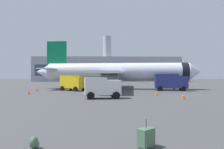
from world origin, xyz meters
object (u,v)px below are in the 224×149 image
object	(u,v)px
safety_cone_far	(157,93)
rolling_suitcase	(146,137)
airplane_at_gate	(116,72)
safety_cone_outer	(183,96)
safety_cone_near	(29,92)
service_truck	(73,82)
cargo_van	(102,87)
safety_cone_mid	(37,89)
fuel_truck	(170,81)
traveller_backpack	(34,143)

from	to	relation	value
safety_cone_far	rolling_suitcase	bearing A→B (deg)	-104.56
safety_cone_far	airplane_at_gate	bearing A→B (deg)	108.63
airplane_at_gate	safety_cone_outer	distance (m)	21.68
safety_cone_far	rolling_suitcase	xyz separation A→B (m)	(-5.73, -22.07, 0.04)
airplane_at_gate	rolling_suitcase	size ratio (longest dim) A/B	32.51
safety_cone_near	service_truck	bearing A→B (deg)	57.06
cargo_van	safety_cone_mid	bearing A→B (deg)	131.89
fuel_truck	traveller_backpack	xyz separation A→B (m)	(-15.02, -31.87, -1.54)
airplane_at_gate	safety_cone_far	size ratio (longest dim) A/B	50.93
airplane_at_gate	service_truck	size ratio (longest dim) A/B	6.87
cargo_van	traveller_backpack	size ratio (longest dim) A/B	9.65
safety_cone_outer	traveller_backpack	distance (m)	20.99
airplane_at_gate	service_truck	xyz separation A→B (m)	(-8.54, -5.08, -2.05)
airplane_at_gate	fuel_truck	distance (m)	11.65
safety_cone_near	rolling_suitcase	world-z (taller)	rolling_suitcase
airplane_at_gate	rolling_suitcase	xyz separation A→B (m)	(-0.59, -37.31, -3.27)
service_truck	cargo_van	world-z (taller)	service_truck
service_truck	fuel_truck	world-z (taller)	fuel_truck
service_truck	airplane_at_gate	bearing A→B (deg)	30.76
safety_cone_mid	airplane_at_gate	bearing A→B (deg)	18.34
safety_cone_near	safety_cone_far	distance (m)	19.09
cargo_van	safety_cone_mid	distance (m)	18.99
cargo_van	safety_cone_near	world-z (taller)	cargo_van
fuel_truck	rolling_suitcase	world-z (taller)	fuel_truck
safety_cone_near	safety_cone_outer	world-z (taller)	safety_cone_outer
rolling_suitcase	traveller_backpack	xyz separation A→B (m)	(-4.32, -0.05, -0.16)
safety_cone_near	safety_cone_far	size ratio (longest dim) A/B	1.06
safety_cone_near	safety_cone_outer	bearing A→B (deg)	-18.19
safety_cone_outer	safety_cone_mid	bearing A→B (deg)	146.14
safety_cone_mid	rolling_suitcase	xyz separation A→B (m)	(14.75, -32.22, 0.05)
safety_cone_mid	cargo_van	bearing A→B (deg)	-48.11
safety_cone_outer	airplane_at_gate	bearing A→B (deg)	109.56
service_truck	safety_cone_mid	bearing A→B (deg)	-179.97
airplane_at_gate	safety_cone_near	world-z (taller)	airplane_at_gate
fuel_truck	cargo_van	distance (m)	18.75
service_truck	fuel_truck	bearing A→B (deg)	-1.26
cargo_van	safety_cone_outer	world-z (taller)	cargo_van
fuel_truck	safety_cone_far	bearing A→B (deg)	-117.00
airplane_at_gate	safety_cone_outer	world-z (taller)	airplane_at_gate
airplane_at_gate	cargo_van	distance (m)	19.51
cargo_van	fuel_truck	bearing A→B (deg)	47.00
service_truck	cargo_van	size ratio (longest dim) A/B	1.12
safety_cone_near	rolling_suitcase	distance (m)	27.44
safety_cone_near	safety_cone_far	world-z (taller)	safety_cone_near
safety_cone_mid	rolling_suitcase	distance (m)	35.43
airplane_at_gate	safety_cone_outer	size ratio (longest dim) A/B	44.77
service_truck	safety_cone_far	bearing A→B (deg)	-36.60
safety_cone_far	rolling_suitcase	distance (m)	22.80
fuel_truck	airplane_at_gate	bearing A→B (deg)	151.48
safety_cone_far	traveller_backpack	size ratio (longest dim) A/B	1.46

